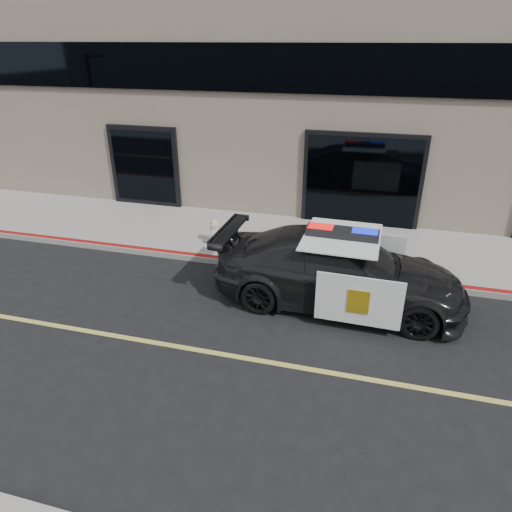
# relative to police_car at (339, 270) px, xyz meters

# --- Properties ---
(ground) EXTENTS (120.00, 120.00, 0.00)m
(ground) POSITION_rel_police_car_xyz_m (1.14, -2.42, -0.78)
(ground) COLOR black
(ground) RESTS_ON ground
(sidewalk_n) EXTENTS (60.00, 3.50, 0.15)m
(sidewalk_n) POSITION_rel_police_car_xyz_m (1.14, 2.83, -0.71)
(sidewalk_n) COLOR gray
(sidewalk_n) RESTS_ON ground
(building_n) EXTENTS (60.00, 7.00, 12.00)m
(building_n) POSITION_rel_police_car_xyz_m (1.14, 8.08, 5.22)
(building_n) COLOR #756856
(building_n) RESTS_ON ground
(police_car) EXTENTS (2.60, 5.44, 1.74)m
(police_car) POSITION_rel_police_car_xyz_m (0.00, 0.00, 0.00)
(police_car) COLOR black
(police_car) RESTS_ON ground
(fire_hydrant) EXTENTS (0.32, 0.44, 0.70)m
(fire_hydrant) POSITION_rel_police_car_xyz_m (-3.56, 2.01, -0.30)
(fire_hydrant) COLOR beige
(fire_hydrant) RESTS_ON sidewalk_n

